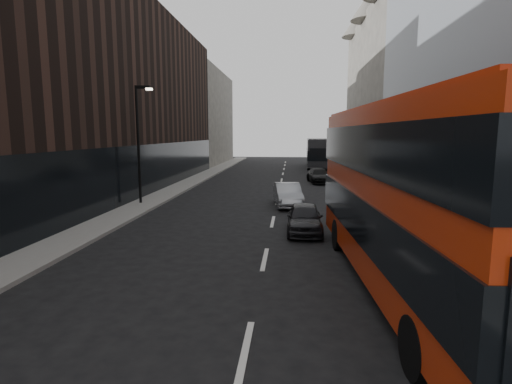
% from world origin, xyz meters
% --- Properties ---
extents(sidewalk_right, '(3.00, 80.00, 0.15)m').
position_xyz_m(sidewalk_right, '(7.50, 25.00, 0.07)').
color(sidewalk_right, slate).
rests_on(sidewalk_right, ground).
extents(sidewalk_left, '(2.00, 80.00, 0.15)m').
position_xyz_m(sidewalk_left, '(-8.00, 25.00, 0.07)').
color(sidewalk_left, slate).
rests_on(sidewalk_left, ground).
extents(building_modern_block, '(5.03, 22.00, 20.00)m').
position_xyz_m(building_modern_block, '(11.47, 21.00, 9.90)').
color(building_modern_block, '#ADB2B8').
rests_on(building_modern_block, ground).
extents(building_victorian, '(6.50, 24.00, 21.00)m').
position_xyz_m(building_victorian, '(11.38, 44.00, 9.66)').
color(building_victorian, '#5E5953').
rests_on(building_victorian, ground).
extents(building_left_mid, '(5.00, 24.00, 14.00)m').
position_xyz_m(building_left_mid, '(-11.50, 30.00, 7.00)').
color(building_left_mid, black).
rests_on(building_left_mid, ground).
extents(building_left_far, '(5.00, 20.00, 13.00)m').
position_xyz_m(building_left_far, '(-11.50, 52.00, 6.50)').
color(building_left_far, '#5E5953').
rests_on(building_left_far, ground).
extents(street_lamp, '(1.06, 0.22, 7.00)m').
position_xyz_m(street_lamp, '(-8.22, 18.00, 4.18)').
color(street_lamp, black).
rests_on(street_lamp, sidewalk_left).
extents(red_bus, '(3.70, 12.81, 5.11)m').
position_xyz_m(red_bus, '(4.20, 5.51, 2.84)').
color(red_bus, '#B5290B').
rests_on(red_bus, ground).
extents(grey_bus, '(3.05, 11.59, 3.71)m').
position_xyz_m(grey_bus, '(4.21, 46.13, 1.99)').
color(grey_bus, black).
rests_on(grey_bus, ground).
extents(car_a, '(1.58, 3.82, 1.30)m').
position_xyz_m(car_a, '(1.50, 12.00, 0.65)').
color(car_a, black).
rests_on(car_a, ground).
extents(car_b, '(1.97, 4.33, 1.38)m').
position_xyz_m(car_b, '(0.70, 18.46, 0.69)').
color(car_b, gray).
rests_on(car_b, ground).
extents(car_c, '(2.29, 4.50, 1.25)m').
position_xyz_m(car_c, '(3.37, 30.27, 0.63)').
color(car_c, black).
rests_on(car_c, ground).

